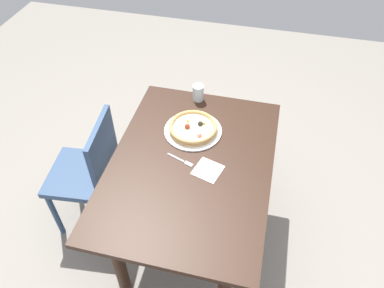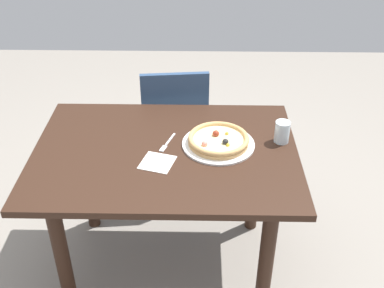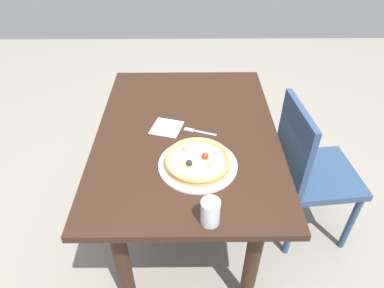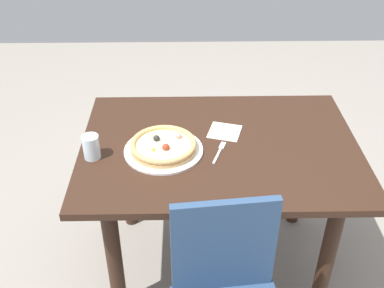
% 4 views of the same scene
% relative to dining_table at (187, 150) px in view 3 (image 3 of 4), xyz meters
% --- Properties ---
extents(ground_plane, '(6.00, 6.00, 0.00)m').
position_rel_dining_table_xyz_m(ground_plane, '(0.00, 0.00, -0.62)').
color(ground_plane, gray).
extents(dining_table, '(1.23, 0.88, 0.74)m').
position_rel_dining_table_xyz_m(dining_table, '(0.00, 0.00, 0.00)').
color(dining_table, '#331E14').
rests_on(dining_table, ground).
extents(chair_near, '(0.44, 0.44, 0.88)m').
position_rel_dining_table_xyz_m(chair_near, '(-0.01, -0.65, -0.13)').
color(chair_near, navy).
rests_on(chair_near, ground).
extents(plate, '(0.34, 0.34, 0.01)m').
position_rel_dining_table_xyz_m(plate, '(-0.25, -0.05, 0.13)').
color(plate, white).
rests_on(plate, dining_table).
extents(pizza, '(0.29, 0.29, 0.05)m').
position_rel_dining_table_xyz_m(pizza, '(-0.25, -0.05, 0.15)').
color(pizza, tan).
rests_on(pizza, plate).
extents(fork, '(0.07, 0.16, 0.00)m').
position_rel_dining_table_xyz_m(fork, '(-0.00, -0.05, 0.12)').
color(fork, silver).
rests_on(fork, dining_table).
extents(drinking_glass, '(0.07, 0.07, 0.11)m').
position_rel_dining_table_xyz_m(drinking_glass, '(-0.55, -0.09, 0.18)').
color(drinking_glass, silver).
rests_on(drinking_glass, dining_table).
extents(napkin, '(0.17, 0.17, 0.00)m').
position_rel_dining_table_xyz_m(napkin, '(0.03, 0.10, 0.12)').
color(napkin, white).
rests_on(napkin, dining_table).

